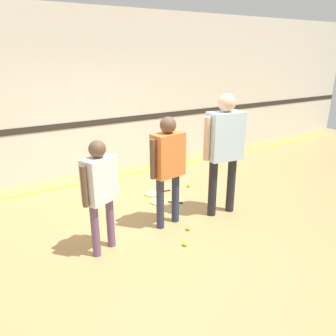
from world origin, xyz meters
name	(u,v)px	position (x,y,z in m)	size (l,w,h in m)	color
ground_plane	(158,226)	(0.00, 0.00, 0.00)	(16.00, 16.00, 0.00)	tan
wall_back	(88,94)	(0.00, 2.74, 1.60)	(16.00, 0.07, 3.20)	silver
floor_stripe	(104,179)	(0.00, 2.17, 0.00)	(14.40, 0.10, 0.01)	yellow
person_instructor	(168,161)	(0.15, -0.03, 0.98)	(0.59, 0.32, 1.58)	#2D334C
person_student_left	(100,185)	(-0.89, -0.19, 0.89)	(0.50, 0.37, 1.44)	#6B4C70
person_student_right	(225,142)	(1.04, -0.15, 1.14)	(0.69, 0.34, 1.84)	#232328
racket_spare_on_floor	(153,193)	(0.49, 1.04, 0.01)	(0.52, 0.34, 0.03)	#C6D838
racket_second_spare	(160,201)	(0.43, 0.67, 0.01)	(0.53, 0.49, 0.03)	#C6D838
tennis_ball_near_instructor	(188,228)	(0.30, -0.34, 0.03)	(0.07, 0.07, 0.07)	#CCE038
tennis_ball_by_spare_racket	(160,191)	(0.61, 1.02, 0.03)	(0.07, 0.07, 0.07)	#CCE038
tennis_ball_stray_left	(189,185)	(1.20, 0.95, 0.03)	(0.07, 0.07, 0.07)	#CCE038
tennis_ball_stray_right	(185,244)	(0.04, -0.64, 0.03)	(0.07, 0.07, 0.07)	#CCE038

